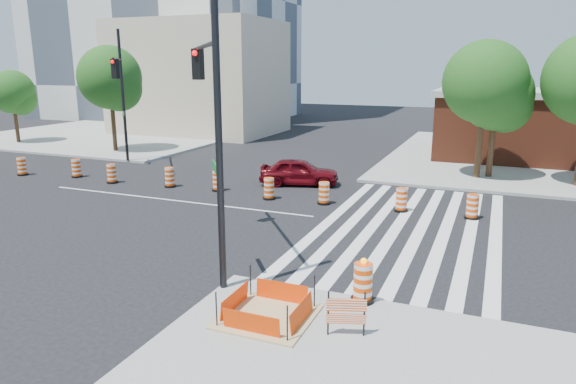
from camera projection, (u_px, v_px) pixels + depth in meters
name	position (u px, v px, depth m)	size (l,w,h in m)	color
ground	(173.00, 200.00, 24.04)	(120.00, 120.00, 0.00)	black
sidewalk_ne	(564.00, 161.00, 33.54)	(22.00, 22.00, 0.15)	gray
sidewalk_nw	(122.00, 133.00, 46.81)	(22.00, 22.00, 0.15)	gray
crosswalk_east	(409.00, 228.00, 20.00)	(6.75, 13.50, 0.01)	silver
lane_centerline	(173.00, 200.00, 24.04)	(14.00, 0.12, 0.01)	silver
excavation_pit	(267.00, 314.00, 12.59)	(2.20, 2.20, 0.90)	tan
brick_storefront	(569.00, 126.00, 32.99)	(16.50, 8.50, 4.60)	maroon
beige_midrise	(199.00, 78.00, 47.00)	(14.00, 10.00, 10.00)	#C4B196
red_coupe	(299.00, 172.00, 26.97)	(1.66, 4.13, 1.41)	#53070D
signal_pole_se	(210.00, 100.00, 14.78)	(3.96, 5.23, 8.48)	black
signal_pole_nw	(120.00, 85.00, 30.55)	(3.81, 5.03, 8.16)	black
pit_drum	(363.00, 284.00, 13.32)	(0.62, 0.62, 1.21)	black
barricade	(346.00, 311.00, 11.63)	(0.88, 0.34, 1.08)	#F24705
tree_north_a	(13.00, 95.00, 40.26)	(3.41, 3.41, 5.80)	#382314
tree_north_b	(111.00, 81.00, 35.91)	(4.42, 4.42, 7.51)	#382314
tree_north_c	(485.00, 87.00, 27.14)	(4.40, 4.40, 7.49)	#382314
tree_north_d	(497.00, 99.00, 27.49)	(3.85, 3.85, 6.54)	#382314
median_drum_0	(22.00, 167.00, 29.38)	(0.60, 0.60, 1.02)	black
median_drum_1	(76.00, 169.00, 28.85)	(0.60, 0.60, 1.02)	black
median_drum_2	(112.00, 174.00, 27.44)	(0.60, 0.60, 1.02)	black
median_drum_3	(170.00, 178.00, 26.55)	(0.60, 0.60, 1.02)	black
median_drum_4	(218.00, 181.00, 25.73)	(0.60, 0.60, 1.18)	black
median_drum_5	(269.00, 189.00, 24.14)	(0.60, 0.60, 1.02)	black
median_drum_6	(324.00, 194.00, 23.29)	(0.60, 0.60, 1.02)	black
median_drum_7	(401.00, 201.00, 22.12)	(0.60, 0.60, 1.02)	black
median_drum_8	(472.00, 207.00, 21.06)	(0.60, 0.60, 1.02)	black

